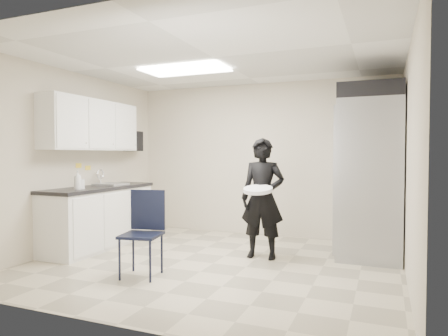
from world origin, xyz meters
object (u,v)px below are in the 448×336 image
at_px(man_tuxedo, 263,198).
at_px(commercial_fridge, 371,179).
at_px(lower_counter, 100,218).
at_px(folding_chair, 141,235).

bearing_deg(man_tuxedo, commercial_fridge, 27.70).
relative_size(lower_counter, man_tuxedo, 1.18).
bearing_deg(commercial_fridge, folding_chair, -138.68).
relative_size(commercial_fridge, man_tuxedo, 1.31).
height_order(commercial_fridge, folding_chair, commercial_fridge).
bearing_deg(folding_chair, man_tuxedo, 40.95).
height_order(folding_chair, man_tuxedo, man_tuxedo).
height_order(commercial_fridge, man_tuxedo, commercial_fridge).
bearing_deg(folding_chair, commercial_fridge, 30.77).
height_order(lower_counter, commercial_fridge, commercial_fridge).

